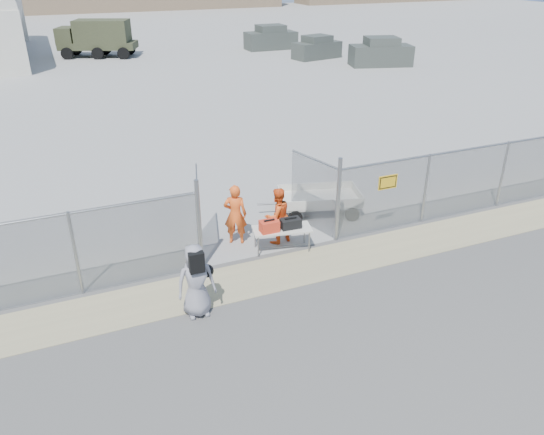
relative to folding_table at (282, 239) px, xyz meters
name	(u,v)px	position (x,y,z in m)	size (l,w,h in m)	color
ground	(304,291)	(-0.33, -2.07, -0.34)	(160.00, 160.00, 0.00)	#404040
tarmac_inside	(100,47)	(-0.33, 39.93, -0.33)	(160.00, 80.00, 0.01)	gray
dirt_strip	(287,271)	(-0.33, -1.07, -0.33)	(44.00, 1.60, 0.01)	tan
chain_link_fence	(272,218)	(-0.33, -0.07, 0.76)	(40.00, 0.20, 2.20)	gray
folding_table	(282,239)	(0.00, 0.00, 0.00)	(1.60, 0.67, 0.68)	beige
orange_bag	(269,226)	(-0.39, -0.03, 0.50)	(0.50, 0.33, 0.31)	red
black_duffel	(291,223)	(0.23, -0.05, 0.47)	(0.55, 0.32, 0.27)	black
security_worker_left	(235,215)	(-1.03, 0.90, 0.55)	(0.65, 0.43, 1.78)	#F4581C
security_worker_right	(277,216)	(0.07, 0.49, 0.49)	(0.80, 0.63, 1.65)	#F4581C
visitor	(196,281)	(-2.95, -1.94, 0.55)	(0.87, 0.56, 1.77)	gray
utility_trailer	(319,201)	(2.07, 1.75, 0.06)	(3.26, 1.68, 0.79)	beige
military_truck	(97,39)	(-0.90, 34.74, 1.09)	(6.01, 2.22, 2.87)	#363A24
parked_vehicle_near	(317,47)	(15.05, 27.22, 0.53)	(3.85, 1.74, 1.74)	#3E443F
parked_vehicle_mid	(271,37)	(13.51, 33.03, 0.66)	(4.40, 1.99, 1.99)	#3E443F
parked_vehicle_far	(381,52)	(17.99, 22.57, 0.67)	(4.47, 2.02, 2.02)	#3E443F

